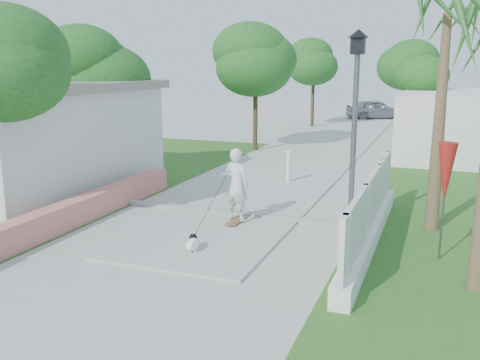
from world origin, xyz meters
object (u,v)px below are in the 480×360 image
at_px(bollard, 288,165).
at_px(skateboarder, 227,192).
at_px(street_lamp, 354,126).
at_px(dog, 193,243).
at_px(parked_car, 376,109).
at_px(patio_umbrella, 446,175).

bearing_deg(bollard, skateboarder, -90.08).
bearing_deg(bollard, street_lamp, -59.04).
height_order(bollard, dog, bollard).
distance_m(street_lamp, parked_car, 26.41).
relative_size(street_lamp, dog, 8.60).
height_order(bollard, patio_umbrella, patio_umbrella).
height_order(patio_umbrella, parked_car, patio_umbrella).
distance_m(patio_umbrella, parked_car, 27.61).
relative_size(street_lamp, skateboarder, 1.80).
height_order(skateboarder, parked_car, skateboarder).
distance_m(bollard, parked_car, 21.72).
height_order(street_lamp, skateboarder, street_lamp).
bearing_deg(street_lamp, dog, -139.10).
distance_m(patio_umbrella, dog, 5.07).
height_order(skateboarder, dog, skateboarder).
bearing_deg(parked_car, skateboarder, 155.31).
distance_m(skateboarder, parked_car, 26.82).
xyz_separation_m(dog, parked_car, (0.14, 28.60, 0.48)).
bearing_deg(dog, bollard, 67.26).
bearing_deg(skateboarder, street_lamp, -155.56).
bearing_deg(skateboarder, patio_umbrella, -173.04).
relative_size(street_lamp, bollard, 4.07).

